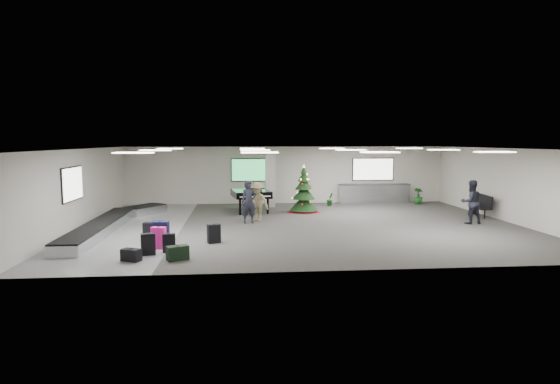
{
  "coord_description": "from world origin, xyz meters",
  "views": [
    {
      "loc": [
        -2.69,
        -19.22,
        3.51
      ],
      "look_at": [
        -0.89,
        1.0,
        1.29
      ],
      "focal_mm": 30.0,
      "sensor_mm": 36.0,
      "label": 1
    }
  ],
  "objects": [
    {
      "name": "baggage_carousel",
      "position": [
        -7.84,
        -0.08,
        0.21
      ],
      "size": [
        2.28,
        9.71,
        0.43
      ],
      "color": "silver",
      "rests_on": "ground"
    },
    {
      "name": "navy_suitcase",
      "position": [
        -5.31,
        -3.47,
        0.42
      ],
      "size": [
        0.57,
        0.36,
        0.86
      ],
      "rotation": [
        0.0,
        0.0,
        -0.08
      ],
      "color": "black",
      "rests_on": "ground"
    },
    {
      "name": "room_envelope",
      "position": [
        -0.38,
        0.67,
        2.33
      ],
      "size": [
        18.02,
        14.02,
        3.21
      ],
      "color": "beige",
      "rests_on": "ground"
    },
    {
      "name": "service_counter",
      "position": [
        5.0,
        6.65,
        0.55
      ],
      "size": [
        4.05,
        0.65,
        1.08
      ],
      "color": "silver",
      "rests_on": "ground"
    },
    {
      "name": "green_duffel",
      "position": [
        -4.51,
        -5.42,
        0.21
      ],
      "size": [
        0.71,
        0.55,
        0.44
      ],
      "rotation": [
        0.0,
        0.0,
        0.43
      ],
      "color": "black",
      "rests_on": "ground"
    },
    {
      "name": "suitcase_8",
      "position": [
        -5.84,
        -2.58,
        0.32
      ],
      "size": [
        0.46,
        0.29,
        0.66
      ],
      "rotation": [
        0.0,
        0.0,
        -0.1
      ],
      "color": "black",
      "rests_on": "ground"
    },
    {
      "name": "traveler_b",
      "position": [
        -1.86,
        1.17,
        0.85
      ],
      "size": [
        1.27,
        1.13,
        1.7
      ],
      "primitive_type": "imported",
      "rotation": [
        0.0,
        0.0,
        -0.57
      ],
      "color": "#8B7C56",
      "rests_on": "ground"
    },
    {
      "name": "suitcase_1",
      "position": [
        -4.9,
        -4.43,
        0.3
      ],
      "size": [
        0.4,
        0.22,
        0.62
      ],
      "rotation": [
        0.0,
        0.0,
        0.06
      ],
      "color": "black",
      "rests_on": "ground"
    },
    {
      "name": "potted_plant_left",
      "position": [
        2.24,
        5.63,
        0.36
      ],
      "size": [
        0.48,
        0.5,
        0.72
      ],
      "primitive_type": "imported",
      "rotation": [
        0.0,
        0.0,
        1.05
      ],
      "color": "#154114",
      "rests_on": "ground"
    },
    {
      "name": "grand_piano",
      "position": [
        -2.08,
        3.73,
        0.91
      ],
      "size": [
        2.05,
        2.48,
        1.28
      ],
      "rotation": [
        0.0,
        0.0,
        0.16
      ],
      "color": "black",
      "rests_on": "ground"
    },
    {
      "name": "black_duffel",
      "position": [
        -5.85,
        -5.45,
        0.18
      ],
      "size": [
        0.63,
        0.51,
        0.38
      ],
      "rotation": [
        0.0,
        0.0,
        -0.43
      ],
      "color": "black",
      "rests_on": "ground"
    },
    {
      "name": "suitcase_0",
      "position": [
        -5.49,
        -4.74,
        0.34
      ],
      "size": [
        0.47,
        0.33,
        0.69
      ],
      "rotation": [
        0.0,
        0.0,
        0.21
      ],
      "color": "black",
      "rests_on": "ground"
    },
    {
      "name": "ground",
      "position": [
        0.0,
        0.0,
        0.0
      ],
      "size": [
        18.0,
        18.0,
        0.0
      ],
      "primitive_type": "plane",
      "color": "#3A3835",
      "rests_on": "ground"
    },
    {
      "name": "pink_suitcase",
      "position": [
        -5.32,
        -3.86,
        0.36
      ],
      "size": [
        0.5,
        0.34,
        0.73
      ],
      "rotation": [
        0.0,
        0.0,
        -0.2
      ],
      "color": "#F82098",
      "rests_on": "ground"
    },
    {
      "name": "traveler_a",
      "position": [
        -2.26,
        0.65,
        0.91
      ],
      "size": [
        0.74,
        0.56,
        1.83
      ],
      "primitive_type": "imported",
      "rotation": [
        0.0,
        0.0,
        0.19
      ],
      "color": "black",
      "rests_on": "ground"
    },
    {
      "name": "traveler_bench",
      "position": [
        7.14,
        -0.35,
        0.93
      ],
      "size": [
        0.95,
        0.77,
        1.87
      ],
      "primitive_type": "imported",
      "rotation": [
        0.0,
        0.0,
        3.21
      ],
      "color": "black",
      "rests_on": "ground"
    },
    {
      "name": "potted_plant_right",
      "position": [
        7.32,
        5.92,
        0.46
      ],
      "size": [
        0.73,
        0.73,
        0.92
      ],
      "primitive_type": "imported",
      "rotation": [
        0.0,
        0.0,
        2.47
      ],
      "color": "#154114",
      "rests_on": "ground"
    },
    {
      "name": "christmas_tree",
      "position": [
        0.52,
        3.56,
        0.81
      ],
      "size": [
        1.66,
        1.66,
        2.37
      ],
      "color": "#67090E",
      "rests_on": "ground"
    },
    {
      "name": "bench",
      "position": [
        8.61,
        1.43,
        0.58
      ],
      "size": [
        0.77,
        1.67,
        1.02
      ],
      "rotation": [
        0.0,
        0.0,
        -0.14
      ],
      "color": "black",
      "rests_on": "ground"
    },
    {
      "name": "suitcase_3",
      "position": [
        -3.56,
        -3.18,
        0.33
      ],
      "size": [
        0.49,
        0.37,
        0.68
      ],
      "rotation": [
        0.0,
        0.0,
        0.32
      ],
      "color": "black",
      "rests_on": "ground"
    }
  ]
}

